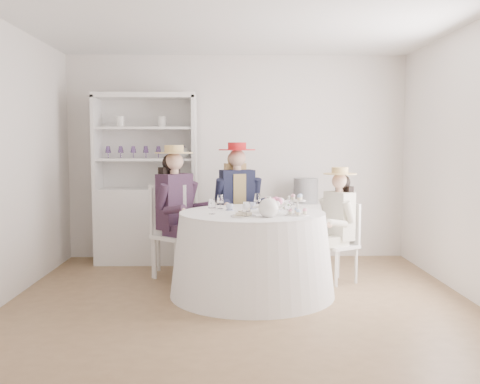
{
  "coord_description": "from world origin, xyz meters",
  "views": [
    {
      "loc": [
        -0.11,
        -5.18,
        1.51
      ],
      "look_at": [
        0.0,
        0.1,
        1.05
      ],
      "focal_mm": 40.0,
      "sensor_mm": 36.0,
      "label": 1
    }
  ],
  "objects": [
    {
      "name": "cupcake_stand",
      "position": [
        0.55,
        -0.1,
        0.91
      ],
      "size": [
        0.21,
        0.21,
        0.2
      ],
      "rotation": [
        0.0,
        0.0,
        0.21
      ],
      "color": "white",
      "rests_on": "tea_table"
    },
    {
      "name": "ground",
      "position": [
        0.0,
        0.0,
        0.0
      ],
      "size": [
        4.5,
        4.5,
        0.0
      ],
      "primitive_type": "plane",
      "color": "brown",
      "rests_on": "ground"
    },
    {
      "name": "hatbox",
      "position": [
        0.89,
        1.71,
        0.93
      ],
      "size": [
        0.35,
        0.35,
        0.32
      ],
      "primitive_type": "cylinder",
      "rotation": [
        0.0,
        0.0,
        0.12
      ],
      "color": "black",
      "rests_on": "side_table"
    },
    {
      "name": "wall_front",
      "position": [
        0.0,
        -2.0,
        1.35
      ],
      "size": [
        4.5,
        0.0,
        4.5
      ],
      "primitive_type": "plane",
      "rotation": [
        -1.57,
        0.0,
        0.0
      ],
      "color": "white",
      "rests_on": "ground"
    },
    {
      "name": "stemware_set",
      "position": [
        0.12,
        0.16,
        0.92
      ],
      "size": [
        0.88,
        0.92,
        0.15
      ],
      "color": "white",
      "rests_on": "tea_table"
    },
    {
      "name": "side_table",
      "position": [
        0.89,
        1.71,
        0.38
      ],
      "size": [
        0.56,
        0.56,
        0.77
      ],
      "primitive_type": "cube",
      "rotation": [
        0.0,
        0.0,
        0.14
      ],
      "color": "silver",
      "rests_on": "ground"
    },
    {
      "name": "tea_table",
      "position": [
        0.12,
        0.16,
        0.42
      ],
      "size": [
        1.66,
        1.66,
        0.84
      ],
      "rotation": [
        0.0,
        0.0,
        -0.22
      ],
      "color": "white",
      "rests_on": "ground"
    },
    {
      "name": "spare_chair",
      "position": [
        -0.79,
        0.93,
        0.57
      ],
      "size": [
        0.46,
        0.46,
        1.07
      ],
      "rotation": [
        0.0,
        0.0,
        3.1
      ],
      "color": "silver",
      "rests_on": "ground"
    },
    {
      "name": "ceiling",
      "position": [
        0.0,
        0.0,
        2.7
      ],
      "size": [
        4.5,
        4.5,
        0.0
      ],
      "primitive_type": "plane",
      "rotation": [
        3.14,
        0.0,
        0.0
      ],
      "color": "white",
      "rests_on": "wall_back"
    },
    {
      "name": "flower_arrangement",
      "position": [
        0.33,
        0.09,
        0.94
      ],
      "size": [
        0.2,
        0.2,
        0.07
      ],
      "rotation": [
        0.0,
        0.0,
        -0.2
      ],
      "color": "pink",
      "rests_on": "tea_table"
    },
    {
      "name": "guest_left",
      "position": [
        -0.7,
        0.82,
        0.85
      ],
      "size": [
        0.65,
        0.63,
        1.51
      ],
      "rotation": [
        0.0,
        0.0,
        0.86
      ],
      "color": "silver",
      "rests_on": "ground"
    },
    {
      "name": "teacup_c",
      "position": [
        0.37,
        0.29,
        0.88
      ],
      "size": [
        0.1,
        0.1,
        0.07
      ],
      "primitive_type": "imported",
      "rotation": [
        0.0,
        0.0,
        -0.09
      ],
      "color": "white",
      "rests_on": "tea_table"
    },
    {
      "name": "teacup_a",
      "position": [
        -0.1,
        0.29,
        0.87
      ],
      "size": [
        0.1,
        0.1,
        0.06
      ],
      "primitive_type": "imported",
      "rotation": [
        0.0,
        0.0,
        -0.32
      ],
      "color": "white",
      "rests_on": "tea_table"
    },
    {
      "name": "wall_back",
      "position": [
        0.0,
        2.0,
        1.35
      ],
      "size": [
        4.5,
        0.0,
        4.5
      ],
      "primitive_type": "plane",
      "rotation": [
        1.57,
        0.0,
        0.0
      ],
      "color": "white",
      "rests_on": "ground"
    },
    {
      "name": "sandwich_plate",
      "position": [
        0.03,
        -0.19,
        0.86
      ],
      "size": [
        0.24,
        0.24,
        0.05
      ],
      "rotation": [
        0.0,
        0.0,
        0.07
      ],
      "color": "white",
      "rests_on": "tea_table"
    },
    {
      "name": "guest_mid",
      "position": [
        -0.01,
        1.21,
        0.88
      ],
      "size": [
        0.58,
        0.62,
        1.55
      ],
      "rotation": [
        0.0,
        0.0,
        0.26
      ],
      "color": "silver",
      "rests_on": "ground"
    },
    {
      "name": "hutch",
      "position": [
        -1.17,
        1.7,
        0.77
      ],
      "size": [
        1.42,
        0.85,
        2.16
      ],
      "rotation": [
        0.0,
        0.0,
        0.31
      ],
      "color": "silver",
      "rests_on": "ground"
    },
    {
      "name": "wall_right",
      "position": [
        2.25,
        0.0,
        1.35
      ],
      "size": [
        0.0,
        4.5,
        4.5
      ],
      "primitive_type": "plane",
      "rotation": [
        1.57,
        0.0,
        -1.57
      ],
      "color": "white",
      "rests_on": "ground"
    },
    {
      "name": "teacup_b",
      "position": [
        0.14,
        0.41,
        0.87
      ],
      "size": [
        0.09,
        0.09,
        0.06
      ],
      "primitive_type": "imported",
      "rotation": [
        0.0,
        0.0,
        0.4
      ],
      "color": "white",
      "rests_on": "tea_table"
    },
    {
      "name": "guest_right",
      "position": [
        1.08,
        0.61,
        0.72
      ],
      "size": [
        0.54,
        0.5,
        1.27
      ],
      "rotation": [
        0.0,
        0.0,
        -1.03
      ],
      "color": "silver",
      "rests_on": "ground"
    },
    {
      "name": "table_teapot",
      "position": [
        0.26,
        -0.21,
        0.93
      ],
      "size": [
        0.27,
        0.19,
        0.2
      ],
      "rotation": [
        0.0,
        0.0,
        0.05
      ],
      "color": "white",
      "rests_on": "tea_table"
    },
    {
      "name": "wall_left",
      "position": [
        -2.25,
        0.0,
        1.35
      ],
      "size": [
        0.0,
        4.5,
        4.5
      ],
      "primitive_type": "plane",
      "rotation": [
        1.57,
        0.0,
        1.57
      ],
      "color": "white",
      "rests_on": "ground"
    },
    {
      "name": "flower_bowl",
      "position": [
        0.31,
        0.11,
        0.87
      ],
      "size": [
        0.24,
        0.24,
        0.05
      ],
      "primitive_type": "imported",
      "rotation": [
        0.0,
        0.0,
        -0.31
      ],
      "color": "white",
      "rests_on": "tea_table"
    }
  ]
}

